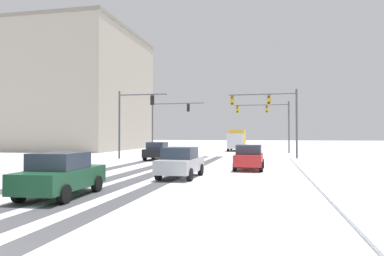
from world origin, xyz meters
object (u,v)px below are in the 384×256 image
Objects in this scene: car_red_second at (249,157)px; car_silver_third at (181,162)px; traffic_signal_near_right at (272,109)px; traffic_signal_far_left at (167,117)px; office_building_far_left_block at (59,92)px; traffic_signal_far_right at (269,116)px; box_truck_delivery at (237,139)px; traffic_signal_near_left at (132,113)px; car_dark_green_fourth at (61,174)px; car_black_lead at (158,151)px.

car_red_second is 1.00× the size of car_silver_third.
traffic_signal_near_right is 14.79m from traffic_signal_far_left.
office_building_far_left_block is (-28.58, 33.21, 8.46)m from car_silver_third.
traffic_signal_far_right is at bearing 18.49° from traffic_signal_far_left.
traffic_signal_near_left is at bearing -113.04° from box_truck_delivery.
traffic_signal_near_right and traffic_signal_far_right have the same top height.
traffic_signal_far_right is 1.03× the size of traffic_signal_far_left.
car_silver_third is 7.15m from car_dark_green_fourth.
traffic_signal_near_right is at bearing 8.78° from traffic_signal_near_left.
traffic_signal_near_right is at bearing -27.73° from office_building_far_left_block.
car_black_lead is at bearing -164.21° from traffic_signal_near_right.
car_red_second is 0.16× the size of office_building_far_left_block.
traffic_signal_far_left is (0.59, 9.91, 0.12)m from traffic_signal_near_left.
box_truck_delivery is at bearing 96.45° from car_red_second.
car_red_second is at bearing -41.03° from car_black_lead.
traffic_signal_far_right is 0.27× the size of office_building_far_left_block.
traffic_signal_far_left is (-12.51, 7.88, -0.19)m from traffic_signal_near_right.
traffic_signal_far_left is at bearing 101.82° from car_black_lead.
car_dark_green_fourth is (2.41, -19.21, 0.00)m from car_black_lead.
car_red_second is at bearing 57.13° from car_silver_third.
traffic_signal_near_left is 19.06m from traffic_signal_far_right.
traffic_signal_far_left is at bearing 120.76° from car_red_second.
traffic_signal_near_left is at bearing -43.89° from office_building_far_left_block.
traffic_signal_near_right is 11.33m from car_black_lead.
traffic_signal_far_right is 34.13m from office_building_far_left_block.
car_dark_green_fourth is at bearing -118.01° from car_red_second.
traffic_signal_near_left is 28.78m from office_building_far_left_block.
car_black_lead is at bearing -104.98° from box_truck_delivery.
office_building_far_left_block reaches higher than traffic_signal_far_left.
car_dark_green_fourth is at bearing -81.16° from traffic_signal_far_left.
traffic_signal_near_right is 1.55× the size of car_dark_green_fourth.
traffic_signal_near_right is 0.88× the size of box_truck_delivery.
traffic_signal_far_right is 18.39m from car_black_lead.
traffic_signal_near_left is 16.20m from car_silver_third.
car_silver_third is (-3.34, -5.16, 0.00)m from car_red_second.
traffic_signal_near_right is at bearing -74.74° from box_truck_delivery.
traffic_signal_near_right is at bearing -32.21° from traffic_signal_far_left.
car_black_lead is at bearing 138.97° from car_red_second.
traffic_signal_near_right is 38.18m from office_building_far_left_block.
box_truck_delivery is (-3.16, 27.95, 0.82)m from car_red_second.
traffic_signal_near_left and traffic_signal_far_right have the same top height.
office_building_far_left_block is (-33.34, 5.63, 4.59)m from traffic_signal_far_right.
office_building_far_left_block is at bearing 155.12° from traffic_signal_far_left.
traffic_signal_far_right reaches higher than box_truck_delivery.
traffic_signal_far_left is 23.67m from office_building_far_left_block.
car_dark_green_fourth is at bearing -75.33° from traffic_signal_near_left.
traffic_signal_near_left is 9.93m from traffic_signal_far_left.
traffic_signal_near_right reaches higher than box_truck_delivery.
box_truck_delivery is at bearing 105.26° from traffic_signal_near_right.
traffic_signal_near_left reaches higher than car_dark_green_fourth.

